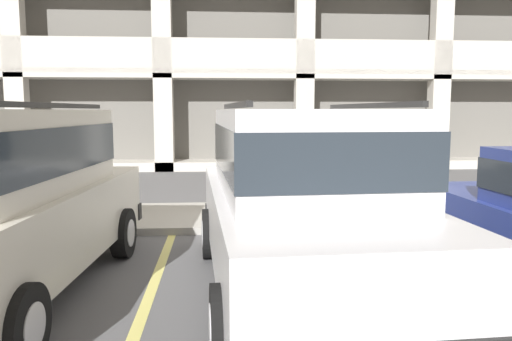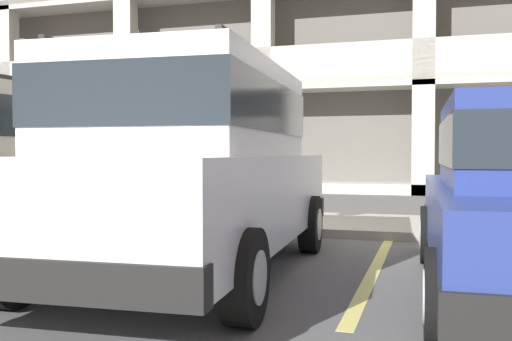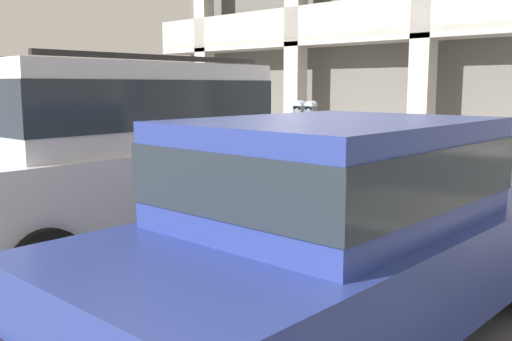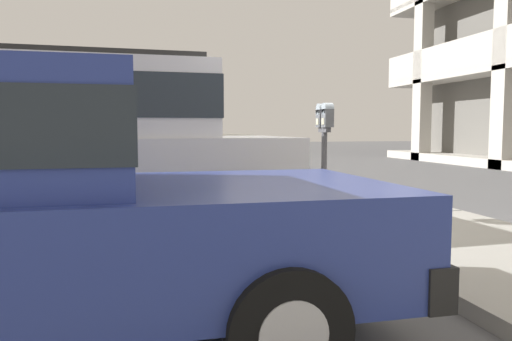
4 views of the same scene
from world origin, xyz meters
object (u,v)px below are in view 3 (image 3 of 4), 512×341
object	(u,v)px
red_sedan	(11,131)
parking_meter_near	(305,127)
silver_suv	(124,149)
fire_hydrant	(141,151)
dark_hatchback	(349,225)

from	to	relation	value
red_sedan	parking_meter_near	size ratio (longest dim) A/B	3.46
silver_suv	fire_hydrant	bearing A→B (deg)	140.56
silver_suv	parking_meter_near	xyz separation A→B (m)	(0.14, 2.83, 0.09)
red_sedan	silver_suv	bearing A→B (deg)	1.69
parking_meter_near	fire_hydrant	bearing A→B (deg)	176.12
silver_suv	parking_meter_near	world-z (taller)	silver_suv
silver_suv	fire_hydrant	xyz separation A→B (m)	(-4.23, 3.12, -0.62)
parking_meter_near	fire_hydrant	xyz separation A→B (m)	(-4.38, 0.30, -0.72)
dark_hatchback	fire_hydrant	size ratio (longest dim) A/B	6.46
silver_suv	red_sedan	size ratio (longest dim) A/B	0.99
silver_suv	red_sedan	xyz separation A→B (m)	(-3.15, 0.15, 0.00)
red_sedan	fire_hydrant	world-z (taller)	red_sedan
dark_hatchback	parking_meter_near	bearing A→B (deg)	131.95
silver_suv	fire_hydrant	size ratio (longest dim) A/B	6.96
red_sedan	dark_hatchback	xyz separation A→B (m)	(6.16, -0.35, -0.27)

